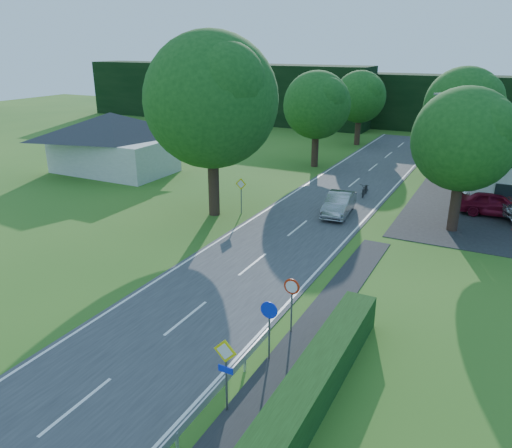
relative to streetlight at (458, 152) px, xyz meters
The scene contains 22 objects.
road 13.59m from the streetlight, 128.88° to the right, with size 7.00×80.00×0.04m, color #363638.
line_edge_left 15.73m from the streetlight, 138.52° to the right, with size 0.12×80.00×0.01m, color white.
line_edge_right 11.95m from the streetlight, 115.70° to the right, with size 0.12×80.00×0.01m, color white.
line_centre 13.58m from the streetlight, 128.88° to the right, with size 0.12×80.00×0.01m, color white, non-canonical shape.
tree_main 15.35m from the streetlight, 156.89° to the right, with size 9.40×9.40×11.64m, color #174815, non-canonical shape.
tree_left_far 16.45m from the streetlight, 142.56° to the left, with size 7.00×7.00×8.58m, color #174815, non-canonical shape.
tree_right_far 12.05m from the streetlight, 95.06° to the left, with size 7.40×7.40×9.09m, color #174815, non-canonical shape.
tree_left_back 25.34m from the streetlight, 119.73° to the left, with size 6.60×6.60×8.07m, color #174815, non-canonical shape.
tree_right_back 20.12m from the streetlight, 95.89° to the left, with size 6.20×6.20×7.56m, color #174815, non-canonical shape.
tree_right_mid 2.05m from the streetlight, 77.66° to the right, with size 7.00×7.00×8.58m, color #174815, non-canonical shape.
treeline_left 48.22m from the streetlight, 138.42° to the left, with size 44.00×6.00×8.00m, color black.
treeline_right 36.01m from the streetlight, 90.10° to the left, with size 30.00×5.00×7.00m, color black.
bungalow_left 28.12m from the streetlight, behind, with size 11.00×6.50×5.20m.
streetlight is the anchor object (origin of this frame).
sign_priority_right 22.50m from the streetlight, 99.70° to the right, with size 0.78×0.09×2.59m.
sign_roundabout 19.59m from the streetlight, 101.19° to the right, with size 0.64×0.08×2.37m.
sign_speed_limit 17.64m from the streetlight, 102.46° to the right, with size 0.64×0.11×2.37m.
sign_priority_left 13.80m from the streetlight, 158.22° to the right, with size 0.78×0.09×2.44m.
moving_car 7.97m from the streetlight, 161.12° to the right, with size 1.52×4.37×1.44m, color #9D9CA0.
motorcycle 7.85m from the streetlight, 157.09° to the left, with size 0.67×1.91×1.00m, color black.
parked_car_red 4.96m from the streetlight, 41.12° to the left, with size 1.94×4.82×1.64m, color maroon.
parked_car_silver_a 7.35m from the streetlight, 64.36° to the left, with size 1.82×5.22×1.72m, color #B9B9BE.
Camera 1 is at (10.85, -2.80, 10.78)m, focal length 35.00 mm.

